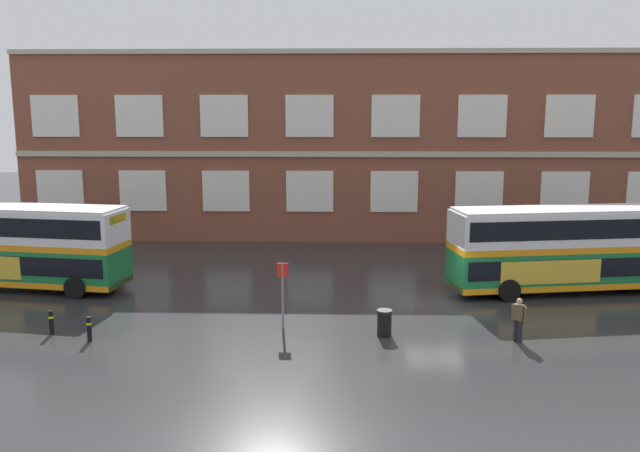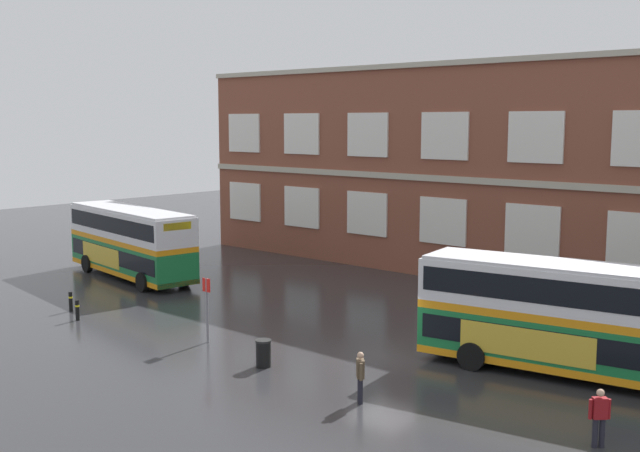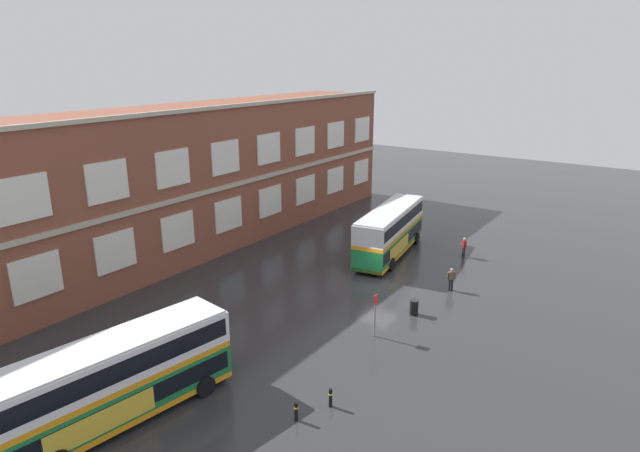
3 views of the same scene
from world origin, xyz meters
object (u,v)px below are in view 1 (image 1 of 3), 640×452
at_px(station_litter_bin, 384,323).
at_px(safety_bollard_east, 89,328).
at_px(safety_bollard_west, 51,322).
at_px(waiting_passenger, 519,318).
at_px(double_decker_near, 15,245).
at_px(bus_stand_flag, 283,289).
at_px(double_decker_middle, 566,248).

height_order(station_litter_bin, safety_bollard_east, station_litter_bin).
xyz_separation_m(safety_bollard_west, safety_bollard_east, (1.77, -0.72, 0.00)).
relative_size(safety_bollard_west, safety_bollard_east, 1.00).
xyz_separation_m(waiting_passenger, safety_bollard_east, (-16.24, -0.39, -0.44)).
xyz_separation_m(double_decker_near, safety_bollard_east, (6.38, -7.42, -1.66)).
bearing_deg(double_decker_near, safety_bollard_east, -49.27).
relative_size(double_decker_near, waiting_passenger, 6.62).
height_order(station_litter_bin, safety_bollard_west, station_litter_bin).
height_order(bus_stand_flag, safety_bollard_west, bus_stand_flag).
distance_m(station_litter_bin, safety_bollard_west, 13.01).
bearing_deg(safety_bollard_west, bus_stand_flag, 5.70).
bearing_deg(waiting_passenger, safety_bollard_east, -178.63).
bearing_deg(safety_bollard_east, double_decker_middle, 20.19).
relative_size(waiting_passenger, bus_stand_flag, 0.63).
distance_m(bus_stand_flag, station_litter_bin, 4.22).
bearing_deg(waiting_passenger, bus_stand_flag, 172.24).
bearing_deg(safety_bollard_west, double_decker_middle, 17.00).
relative_size(double_decker_near, bus_stand_flag, 4.17).
bearing_deg(double_decker_middle, double_decker_near, -179.88).
distance_m(double_decker_middle, station_litter_bin, 11.32).
relative_size(double_decker_middle, bus_stand_flag, 4.17).
distance_m(double_decker_near, safety_bollard_east, 9.92).
distance_m(double_decker_middle, safety_bollard_east, 21.71).
relative_size(waiting_passenger, station_litter_bin, 1.65).
xyz_separation_m(double_decker_middle, safety_bollard_west, (-22.09, -6.75, -1.66)).
relative_size(double_decker_middle, safety_bollard_west, 11.86).
relative_size(double_decker_middle, safety_bollard_east, 11.86).
xyz_separation_m(double_decker_near, station_litter_bin, (17.62, -6.50, -1.63)).
bearing_deg(safety_bollard_east, bus_stand_flag, 12.61).
height_order(double_decker_middle, station_litter_bin, double_decker_middle).
height_order(double_decker_near, station_litter_bin, double_decker_near).
bearing_deg(bus_stand_flag, safety_bollard_west, -174.30).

